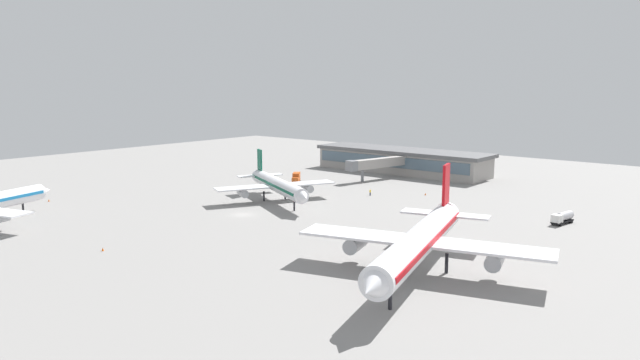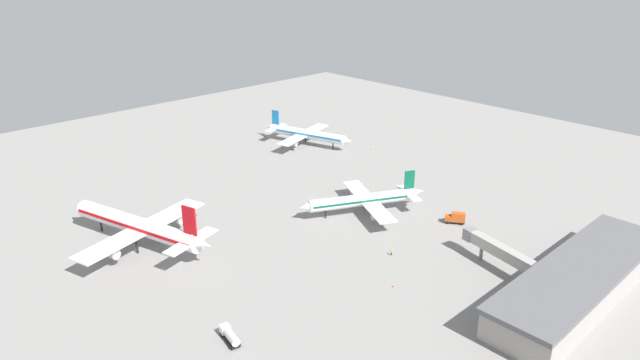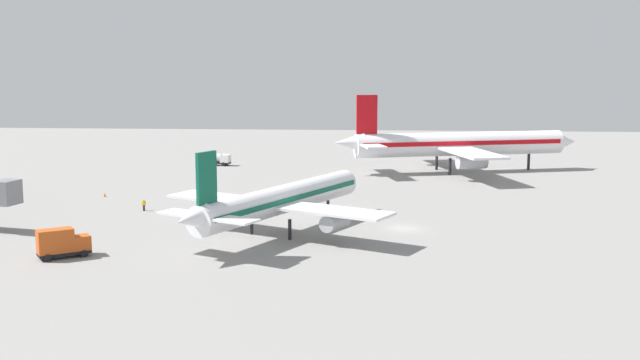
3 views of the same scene
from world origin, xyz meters
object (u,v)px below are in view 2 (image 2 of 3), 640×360
Objects in this scene: catering_truck at (456,218)px; fuel_truck at (230,335)px; airplane_distant at (139,226)px; airplane_at_gate at (306,134)px; safety_cone_mid_apron at (393,286)px; airplane_taxiing at (364,200)px; safety_cone_near_gate at (241,172)px; safety_cone_far_side at (371,149)px; ground_crew_worker at (391,252)px.

catering_truck reaches higher than fuel_truck.
catering_truck is (70.79, -50.17, -3.83)m from airplane_distant.
airplane_at_gate is 64.91× the size of safety_cone_mid_apron.
airplane_taxiing is 40.08m from safety_cone_mid_apron.
airplane_taxiing is at bearing -82.82° from safety_cone_near_gate.
safety_cone_mid_apron is (-38.38, -8.93, -1.40)m from catering_truck.
fuel_truck is 122.58m from safety_cone_far_side.
safety_cone_near_gate is (-20.41, 74.41, -1.40)m from catering_truck.
catering_truck is 77.01m from fuel_truck.
airplane_at_gate is 93.39m from airplane_distant.
safety_cone_far_side is at bearing -113.59° from airplane_taxiing.
airplane_distant is at bearing 20.09° from catering_truck.
catering_truck is 27.30m from ground_crew_worker.
safety_cone_near_gate is (-6.54, 51.89, -4.00)m from airplane_taxiing.
safety_cone_far_side is (69.15, 68.29, 0.00)m from safety_cone_mid_apron.
catering_truck is at bearing 13.10° from safety_cone_mid_apron.
airplane_distant reaches higher than safety_cone_near_gate.
airplane_taxiing is 0.73× the size of airplane_distant.
airplane_taxiing reaches higher than fuel_truck.
catering_truck reaches higher than ground_crew_worker.
airplane_taxiing is 63.29m from airplane_distant.
safety_cone_near_gate is at bearing 163.61° from safety_cone_far_side.
airplane_at_gate is at bearing 121.43° from safety_cone_far_side.
ground_crew_worker is at bearing 53.56° from catering_truck.
airplane_taxiing is at bearing 50.09° from ground_crew_worker.
airplane_taxiing is 21.55× the size of ground_crew_worker.
catering_truck reaches higher than safety_cone_near_gate.
safety_cone_near_gate is 1.00× the size of safety_cone_far_side.
safety_cone_near_gate and safety_cone_far_side have the same top height.
ground_crew_worker is at bearing -45.60° from airplane_at_gate.
safety_cone_far_side is at bearing 44.64° from safety_cone_mid_apron.
airplane_at_gate reaches higher than catering_truck.
airplane_distant is 8.62× the size of catering_truck.
safety_cone_mid_apron is (-11.11, -9.81, -0.55)m from ground_crew_worker.
airplane_at_gate is 23.32× the size of ground_crew_worker.
fuel_truck is 10.91× the size of safety_cone_mid_apron.
catering_truck is at bearing -117.40° from safety_cone_far_side.
safety_cone_mid_apron is (-55.48, -90.67, -4.11)m from airplane_at_gate.
airplane_at_gate is 38.43m from safety_cone_near_gate.
airplane_distant reaches higher than safety_cone_far_side.
safety_cone_near_gate is at bearing -19.25° from catering_truck.
airplane_taxiing is 25.68m from ground_crew_worker.
safety_cone_near_gate is (6.86, 73.53, -0.55)m from ground_crew_worker.
fuel_truck is 10.91× the size of safety_cone_near_gate.
safety_cone_far_side is at bearing -61.98° from catering_truck.
ground_crew_worker is 2.78× the size of safety_cone_near_gate.
airplane_taxiing is 58.01m from safety_cone_far_side.
airplane_at_gate reaches higher than ground_crew_worker.
airplane_distant is at bearing -174.83° from safety_cone_far_side.
fuel_truck reaches higher than safety_cone_mid_apron.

